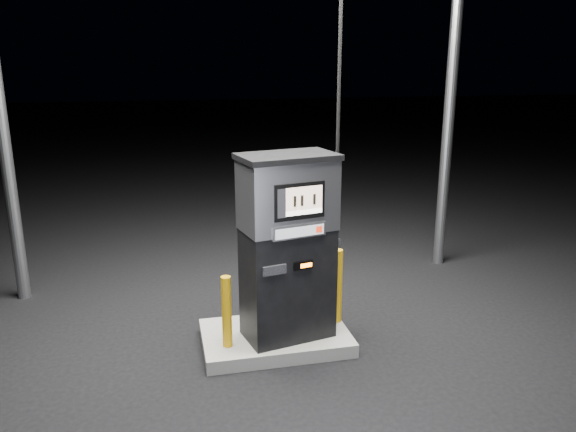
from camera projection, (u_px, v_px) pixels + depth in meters
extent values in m
plane|color=black|center=(275.00, 344.00, 6.24)|extent=(80.00, 80.00, 0.00)
cube|color=slate|center=(275.00, 338.00, 6.22)|extent=(1.60, 1.00, 0.15)
cylinder|color=gray|center=(2.00, 127.00, 6.87)|extent=(0.16, 0.16, 4.50)
cylinder|color=gray|center=(449.00, 117.00, 8.15)|extent=(0.16, 0.16, 4.50)
cube|color=black|center=(288.00, 283.00, 5.98)|extent=(1.01, 0.71, 1.21)
cube|color=#AEADB5|center=(288.00, 195.00, 5.72)|extent=(1.03, 0.73, 0.72)
cube|color=black|center=(287.00, 157.00, 5.61)|extent=(1.08, 0.78, 0.06)
cube|color=black|center=(300.00, 201.00, 5.48)|extent=(0.54, 0.14, 0.37)
cube|color=#C3A58D|center=(304.00, 198.00, 5.47)|extent=(0.39, 0.09, 0.23)
cube|color=white|center=(304.00, 212.00, 5.51)|extent=(0.39, 0.09, 0.05)
cube|color=#AEADB5|center=(299.00, 231.00, 5.56)|extent=(0.57, 0.15, 0.14)
cube|color=#999CA0|center=(300.00, 232.00, 5.54)|extent=(0.52, 0.11, 0.10)
cube|color=red|center=(319.00, 229.00, 5.63)|extent=(0.07, 0.02, 0.07)
cube|color=black|center=(303.00, 265.00, 5.68)|extent=(0.21, 0.06, 0.09)
cube|color=orange|center=(306.00, 265.00, 5.68)|extent=(0.12, 0.03, 0.04)
cube|color=black|center=(275.00, 270.00, 5.55)|extent=(0.25, 0.08, 0.10)
cube|color=black|center=(330.00, 240.00, 6.07)|extent=(0.13, 0.19, 0.24)
cylinder|color=gray|center=(335.00, 239.00, 6.10)|extent=(0.11, 0.22, 0.07)
cylinder|color=black|center=(339.00, 88.00, 5.61)|extent=(0.04, 0.04, 2.99)
cylinder|color=#D5990B|center=(227.00, 312.00, 5.79)|extent=(0.14, 0.14, 0.78)
cylinder|color=#D5990B|center=(337.00, 286.00, 6.34)|extent=(0.15, 0.15, 0.86)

